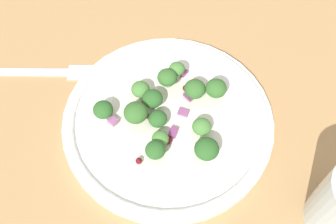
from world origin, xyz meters
TOP-DOWN VIEW (x-y plane):
  - ground_plane at (0.00, 0.00)cm, footprint 180.00×180.00cm
  - plate at (-2.53, 1.95)cm, footprint 25.75×25.75cm
  - dressing_pool at (-2.53, 1.95)cm, footprint 14.93×14.93cm
  - broccoli_floret_0 at (3.24, 0.31)cm, footprint 2.01×2.01cm
  - broccoli_floret_1 at (1.93, 1.41)cm, footprint 2.46×2.46cm
  - broccoli_floret_2 at (-5.92, 3.30)cm, footprint 1.98×1.98cm
  - broccoli_floret_3 at (-5.07, -1.65)cm, footprint 2.25×2.25cm
  - broccoli_floret_4 at (-2.64, 5.74)cm, footprint 2.84×2.84cm
  - broccoli_floret_5 at (-3.29, 3.28)cm, footprint 2.24×2.24cm
  - broccoli_floret_6 at (-0.18, -1.71)cm, footprint 2.65×2.65cm
  - broccoli_floret_7 at (-1.27, 9.55)cm, footprint 2.40×2.40cm
  - broccoli_floret_8 at (-0.62, 3.55)cm, footprint 2.49×2.49cm
  - broccoli_floret_9 at (-7.59, 4.07)cm, footprint 2.28×2.28cm
  - broccoli_floret_10 at (-8.29, -1.57)cm, footprint 2.79×2.79cm
  - broccoli_floret_11 at (-0.52, -4.19)cm, footprint 2.59×2.59cm
  - broccoli_floret_12 at (1.06, 4.85)cm, footprint 2.27×2.27cm
  - cranberry_0 at (-2.56, 4.09)cm, footprint 0.86×0.86cm
  - cranberry_1 at (-6.85, 3.35)cm, footprint 0.70×0.70cm
  - cranberry_2 at (-5.75, 2.38)cm, footprint 0.98×0.98cm
  - cranberry_3 at (1.25, -0.88)cm, footprint 0.84×0.84cm
  - cranberry_4 at (-0.10, 4.49)cm, footprint 0.82×0.82cm
  - cranberry_5 at (-7.97, 6.04)cm, footprint 0.75×0.75cm
  - onion_bit_0 at (3.84, -0.89)cm, footprint 1.54×1.54cm
  - onion_bit_1 at (-2.16, -0.38)cm, footprint 1.42×1.57cm
  - onion_bit_2 at (-4.76, 1.62)cm, footprint 1.62×1.43cm
  - onion_bit_3 at (-0.49, -1.20)cm, footprint 1.79×1.77cm
  - onion_bit_4 at (-2.35, 8.59)cm, footprint 1.44×1.42cm
  - fork at (7.69, 18.58)cm, footprint 4.53×18.66cm

SIDE VIEW (x-z plane):
  - ground_plane at x=0.00cm, z-range -2.00..0.00cm
  - fork at x=7.69cm, z-range 0.00..0.50cm
  - plate at x=-2.53cm, z-range 0.01..1.71cm
  - dressing_pool at x=-2.53cm, z-range 1.20..1.40cm
  - onion_bit_0 at x=3.84cm, z-range 1.41..1.73cm
  - onion_bit_1 at x=-2.16cm, z-range 1.37..1.77cm
  - onion_bit_2 at x=-4.76cm, z-range 1.49..1.91cm
  - cranberry_3 at x=1.25cm, z-range 1.30..2.15cm
  - cranberry_2 at x=-5.75cm, z-range 1.30..2.28cm
  - cranberry_4 at x=-0.10cm, z-range 1.44..2.25cm
  - cranberry_5 at x=-7.97cm, z-range 1.49..2.24cm
  - onion_bit_3 at x=-0.49cm, z-range 1.66..2.10cm
  - onion_bit_4 at x=-2.35cm, z-range 1.66..2.20cm
  - cranberry_1 at x=-6.85cm, z-range 1.65..2.35cm
  - cranberry_0 at x=-2.56cm, z-range 1.67..2.52cm
  - broccoli_floret_2 at x=-5.92cm, z-range 1.63..3.63cm
  - broccoli_floret_5 at x=-3.29cm, z-range 1.51..3.78cm
  - broccoli_floret_3 at x=-5.07cm, z-range 1.55..3.83cm
  - broccoli_floret_12 at x=1.06cm, z-range 1.67..3.97cm
  - broccoli_floret_7 at x=-1.27cm, z-range 1.64..4.07cm
  - broccoli_floret_8 at x=-0.62cm, z-range 1.71..4.23cm
  - broccoli_floret_6 at x=-0.18cm, z-range 1.73..4.41cm
  - broccoli_floret_0 at x=3.24cm, z-range 2.19..4.23cm
  - broccoli_floret_9 at x=-7.59cm, z-range 2.13..4.44cm
  - broccoli_floret_10 at x=-8.29cm, z-range 1.90..4.73cm
  - broccoli_floret_1 at x=1.93cm, z-range 2.20..4.69cm
  - broccoli_floret_11 at x=-0.52cm, z-range 2.16..4.78cm
  - broccoli_floret_4 at x=-2.64cm, z-range 2.09..4.96cm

